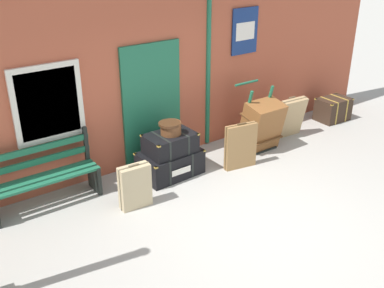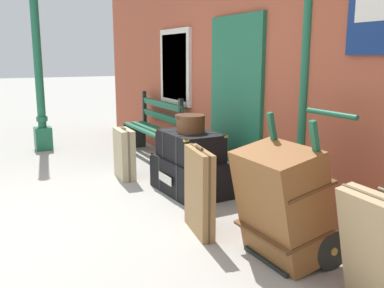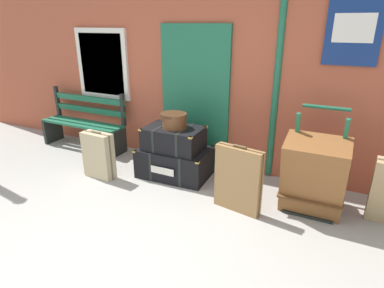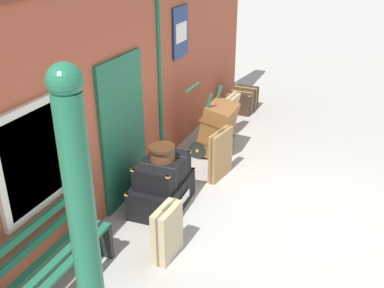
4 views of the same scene
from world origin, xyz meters
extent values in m
plane|color=#A3A099|center=(0.00, 0.00, 0.00)|extent=(60.00, 60.00, 0.00)
cube|color=#AD5138|center=(0.00, 2.60, 1.60)|extent=(10.40, 0.30, 3.20)
cube|color=#1E6647|center=(-0.19, 2.43, 1.05)|extent=(1.10, 0.05, 2.10)
cube|color=#123D2A|center=(-0.19, 2.41, 1.05)|extent=(0.06, 0.02, 2.10)
cube|color=silver|center=(-1.92, 2.43, 1.45)|extent=(1.04, 0.06, 1.16)
cube|color=silver|center=(-1.92, 2.41, 1.45)|extent=(0.88, 0.02, 1.00)
cylinder|color=#1E6647|center=(1.01, 2.45, 1.60)|extent=(0.09, 0.09, 3.14)
cube|color=navy|center=(1.82, 2.43, 2.05)|extent=(0.60, 0.02, 0.84)
cube|color=white|center=(1.82, 2.41, 2.05)|extent=(0.44, 0.01, 0.32)
cube|color=#1E6647|center=(-2.23, 1.96, 0.45)|extent=(1.60, 0.09, 0.04)
cube|color=#1E6647|center=(-2.23, 2.10, 0.45)|extent=(1.60, 0.09, 0.04)
cube|color=#1E6647|center=(-2.23, 2.24, 0.45)|extent=(1.60, 0.09, 0.04)
cube|color=#1E6647|center=(-2.23, 2.30, 0.65)|extent=(1.60, 0.05, 0.10)
cube|color=#1E6647|center=(-2.23, 2.30, 0.85)|extent=(1.60, 0.05, 0.10)
cube|color=black|center=(-2.99, 2.10, 0.23)|extent=(0.06, 0.40, 0.45)
cube|color=black|center=(-2.99, 2.30, 0.73)|extent=(0.06, 0.06, 0.56)
cube|color=black|center=(-1.47, 2.10, 0.23)|extent=(0.06, 0.40, 0.45)
cube|color=black|center=(-1.47, 2.30, 0.73)|extent=(0.06, 0.06, 0.56)
cube|color=black|center=(-0.23, 1.84, 0.21)|extent=(1.03, 0.69, 0.42)
cube|color=black|center=(-0.45, 1.83, 0.21)|extent=(0.07, 0.65, 0.43)
cube|color=black|center=(0.00, 1.85, 0.21)|extent=(0.07, 0.65, 0.43)
cube|color=#B79338|center=(-0.69, 1.52, 0.41)|extent=(0.05, 0.05, 0.02)
cube|color=#B79338|center=(0.27, 1.57, 0.41)|extent=(0.05, 0.05, 0.02)
cube|color=#B79338|center=(-0.72, 2.12, 0.41)|extent=(0.05, 0.05, 0.02)
cube|color=#B79338|center=(0.24, 2.16, 0.41)|extent=(0.05, 0.05, 0.02)
cube|color=silver|center=(-0.23, 1.50, 0.21)|extent=(0.36, 0.01, 0.10)
cube|color=black|center=(-0.23, 1.82, 0.58)|extent=(0.81, 0.56, 0.32)
cube|color=black|center=(-0.41, 1.82, 0.58)|extent=(0.05, 0.55, 0.33)
cube|color=black|center=(-0.05, 1.83, 0.58)|extent=(0.05, 0.55, 0.33)
cube|color=#B79338|center=(-0.60, 1.56, 0.73)|extent=(0.05, 0.05, 0.02)
cube|color=#B79338|center=(0.16, 1.58, 0.73)|extent=(0.05, 0.05, 0.02)
cube|color=#B79338|center=(-0.61, 2.06, 0.73)|extent=(0.05, 0.05, 0.02)
cube|color=#B79338|center=(0.15, 2.08, 0.73)|extent=(0.05, 0.05, 0.02)
cylinder|color=brown|center=(-0.21, 1.82, 0.84)|extent=(0.33, 0.33, 0.21)
cylinder|color=#432715|center=(-0.23, 1.82, 0.93)|extent=(0.35, 0.35, 0.04)
cube|color=black|center=(1.68, 1.66, 0.01)|extent=(0.56, 0.28, 0.03)
cube|color=#1E6647|center=(1.43, 1.86, 0.59)|extent=(0.04, 0.32, 1.18)
cube|color=#1E6647|center=(1.93, 1.86, 0.59)|extent=(0.04, 0.32, 1.18)
cylinder|color=#1E6647|center=(1.68, 2.15, 1.17)|extent=(0.54, 0.04, 0.04)
cylinder|color=black|center=(1.36, 1.92, 0.16)|extent=(0.04, 0.32, 0.32)
cylinder|color=#B79338|center=(1.36, 1.92, 0.16)|extent=(0.07, 0.06, 0.06)
cylinder|color=black|center=(2.00, 1.92, 0.16)|extent=(0.04, 0.32, 0.32)
cylinder|color=#B79338|center=(2.00, 1.92, 0.16)|extent=(0.07, 0.06, 0.06)
cube|color=brown|center=(1.68, 1.68, 0.48)|extent=(0.68, 0.61, 0.95)
cube|color=brown|center=(1.68, 1.68, 0.28)|extent=(0.70, 0.45, 0.12)
cube|color=brown|center=(1.68, 1.68, 0.67)|extent=(0.70, 0.45, 0.12)
cube|color=tan|center=(-1.18, 1.32, 0.33)|extent=(0.47, 0.21, 0.67)
cylinder|color=#71644C|center=(-1.18, 1.32, 0.69)|extent=(0.16, 0.04, 0.03)
cube|color=brown|center=(-1.18, 1.32, 0.33)|extent=(0.48, 0.05, 0.68)
cube|color=olive|center=(0.89, 1.36, 0.40)|extent=(0.58, 0.22, 0.79)
cylinder|color=brown|center=(0.89, 1.36, 0.81)|extent=(0.16, 0.06, 0.03)
cube|color=brown|center=(0.89, 1.36, 0.40)|extent=(0.58, 0.12, 0.80)
camera|label=1|loc=(-3.87, -3.87, 3.74)|focal=42.92mm
camera|label=2|loc=(4.26, -0.43, 1.63)|focal=40.37mm
camera|label=3|loc=(1.89, -1.88, 2.11)|focal=30.03mm
camera|label=4|loc=(-4.99, -0.55, 3.47)|focal=41.12mm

